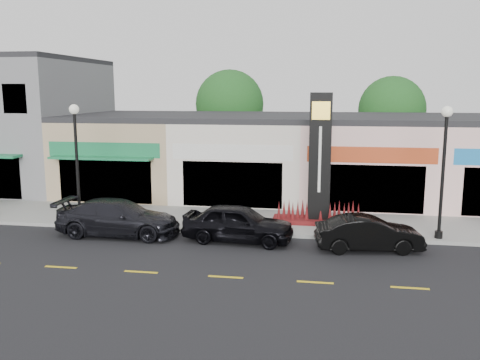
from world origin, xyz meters
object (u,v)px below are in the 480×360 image
at_px(pylon_sign, 319,178).
at_px(car_dark_sedan, 118,218).
at_px(lamp_west_near, 76,152).
at_px(car_black_conv, 369,233).
at_px(car_black_sedan, 238,223).
at_px(lamp_east_near, 444,159).

relative_size(pylon_sign, car_dark_sedan, 1.12).
relative_size(lamp_west_near, pylon_sign, 0.91).
height_order(lamp_west_near, pylon_sign, pylon_sign).
xyz_separation_m(lamp_west_near, pylon_sign, (11.00, 1.70, -1.20)).
bearing_deg(lamp_west_near, pylon_sign, 8.77).
distance_m(lamp_west_near, pylon_sign, 11.19).
xyz_separation_m(lamp_west_near, car_black_conv, (13.00, -1.68, -2.80)).
distance_m(pylon_sign, car_black_sedan, 4.70).
xyz_separation_m(lamp_west_near, lamp_east_near, (16.00, 0.00, 0.00)).
relative_size(car_dark_sedan, car_black_conv, 1.30).
height_order(lamp_west_near, car_black_sedan, lamp_west_near).
bearing_deg(lamp_east_near, car_black_conv, -150.76).
bearing_deg(car_black_conv, car_dark_sedan, 79.51).
height_order(pylon_sign, car_black_sedan, pylon_sign).
relative_size(lamp_west_near, car_dark_sedan, 1.02).
bearing_deg(lamp_east_near, car_black_sedan, -170.94).
bearing_deg(lamp_west_near, car_black_sedan, -9.70).
relative_size(lamp_west_near, car_black_sedan, 1.18).
xyz_separation_m(car_black_sedan, car_black_conv, (5.27, -0.36, -0.11)).
bearing_deg(lamp_west_near, lamp_east_near, 0.00).
distance_m(car_dark_sedan, car_black_conv, 10.58).
bearing_deg(lamp_west_near, car_dark_sedan, -27.16).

